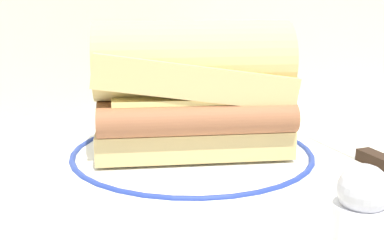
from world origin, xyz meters
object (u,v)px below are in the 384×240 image
sausage_sandwich (192,88)px  drinking_glass (205,84)px  salt_shaker (360,231)px  plate (192,157)px  butter_knife (361,154)px

sausage_sandwich → drinking_glass: bearing=78.2°
drinking_glass → salt_shaker: size_ratio=1.30×
drinking_glass → plate: bearing=-121.1°
sausage_sandwich → salt_shaker: sausage_sandwich is taller
drinking_glass → butter_knife: 0.26m
plate → salt_shaker: salt_shaker is taller
plate → salt_shaker: (-0.01, -0.23, 0.03)m
sausage_sandwich → drinking_glass: (0.11, 0.19, -0.03)m
sausage_sandwich → drinking_glass: 0.22m
plate → salt_shaker: bearing=-93.2°
drinking_glass → salt_shaker: bearing=-106.6°
drinking_glass → sausage_sandwich: bearing=-121.1°
butter_knife → plate: bearing=159.0°
plate → drinking_glass: bearing=58.9°
sausage_sandwich → drinking_glass: size_ratio=2.07×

